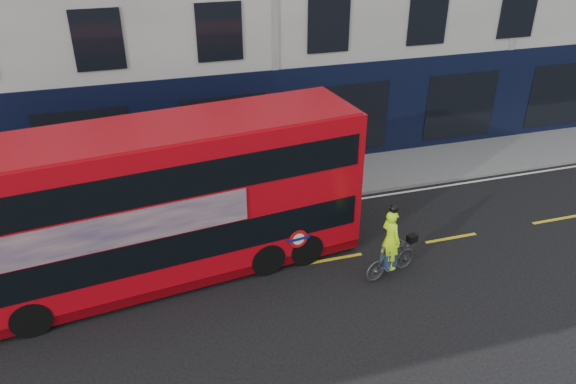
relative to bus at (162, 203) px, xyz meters
name	(u,v)px	position (x,y,z in m)	size (l,w,h in m)	color
ground	(353,289)	(4.83, -2.24, -2.33)	(120.00, 120.00, 0.00)	black
pavement	(287,183)	(4.83, 4.26, -2.27)	(60.00, 3.00, 0.12)	gray
kerb	(299,202)	(4.83, 2.76, -2.26)	(60.00, 0.12, 0.13)	slate
road_edge_line	(302,208)	(4.83, 2.46, -2.33)	(58.00, 0.10, 0.01)	silver
lane_dashes	(334,259)	(4.83, -0.74, -2.33)	(58.00, 0.12, 0.01)	gold
bus	(162,203)	(0.00, 0.00, 0.00)	(11.48, 3.92, 4.54)	#BB0711
cyclist	(391,252)	(6.07, -1.93, -1.53)	(1.86, 0.98, 2.38)	#444749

